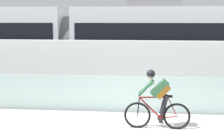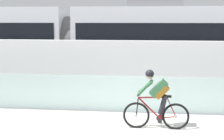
{
  "view_description": "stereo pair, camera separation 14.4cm",
  "coord_description": "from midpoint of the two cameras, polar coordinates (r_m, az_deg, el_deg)",
  "views": [
    {
      "loc": [
        0.25,
        -9.6,
        2.93
      ],
      "look_at": [
        -1.11,
        2.35,
        1.25
      ],
      "focal_mm": 58.66,
      "sensor_mm": 36.0,
      "label": 1
    },
    {
      "loc": [
        0.39,
        -9.59,
        2.93
      ],
      "look_at": [
        -1.11,
        2.35,
        1.25
      ],
      "focal_mm": 58.66,
      "sensor_mm": 36.0,
      "label": 2
    }
  ],
  "objects": [
    {
      "name": "bike_path_deck",
      "position": [
        10.04,
        4.43,
        -9.01
      ],
      "size": [
        32.0,
        3.2,
        0.01
      ],
      "primitive_type": "cube",
      "color": "silver",
      "rests_on": "ground"
    },
    {
      "name": "tram_rail_near",
      "position": [
        16.0,
        5.24,
        -2.62
      ],
      "size": [
        32.0,
        0.08,
        0.01
      ],
      "primitive_type": "cube",
      "color": "#595654",
      "rests_on": "ground"
    },
    {
      "name": "concrete_barrier_wall",
      "position": [
        13.38,
        5.06,
        -0.03
      ],
      "size": [
        32.0,
        0.36,
        2.16
      ],
      "primitive_type": "cube",
      "color": "white",
      "rests_on": "ground"
    },
    {
      "name": "cyclist_on_bike",
      "position": [
        9.83,
        6.69,
        -4.72
      ],
      "size": [
        1.77,
        0.58,
        1.61
      ],
      "color": "black",
      "rests_on": "ground"
    },
    {
      "name": "tram",
      "position": [
        16.93,
        -6.79,
        4.38
      ],
      "size": [
        22.56,
        2.54,
        3.81
      ],
      "color": "silver",
      "rests_on": "ground"
    },
    {
      "name": "tram_rail_far",
      "position": [
        17.41,
        5.35,
        -1.76
      ],
      "size": [
        32.0,
        0.08,
        0.01
      ],
      "primitive_type": "cube",
      "color": "#595654",
      "rests_on": "ground"
    },
    {
      "name": "glass_parapet",
      "position": [
        11.69,
        4.79,
        -3.73
      ],
      "size": [
        32.0,
        0.05,
        1.14
      ],
      "primitive_type": "cube",
      "color": "#ADC6C1",
      "rests_on": "ground"
    },
    {
      "name": "ground_plane",
      "position": [
        10.04,
        4.43,
        -9.05
      ],
      "size": [
        200.0,
        200.0,
        0.0
      ],
      "primitive_type": "plane",
      "color": "slate"
    }
  ]
}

